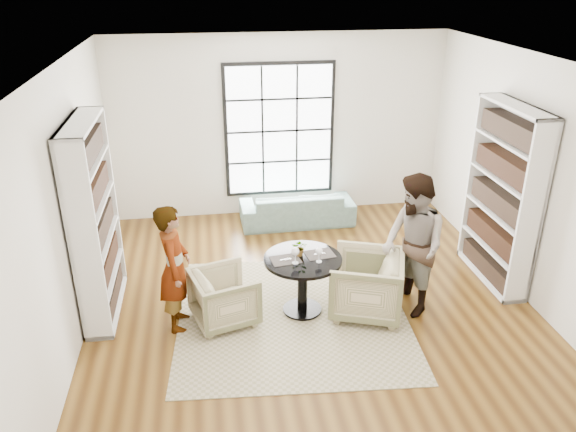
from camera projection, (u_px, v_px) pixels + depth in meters
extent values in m
plane|color=brown|center=(312.00, 304.00, 7.15)|extent=(6.00, 6.00, 0.00)
plane|color=silver|center=(279.00, 127.00, 9.24)|extent=(5.50, 0.00, 5.50)
plane|color=silver|center=(68.00, 209.00, 6.16)|extent=(0.00, 6.00, 6.00)
plane|color=silver|center=(533.00, 182.00, 6.91)|extent=(0.00, 6.00, 6.00)
plane|color=silver|center=(398.00, 358.00, 3.83)|extent=(5.50, 0.00, 5.50)
plane|color=white|center=(317.00, 63.00, 5.92)|extent=(6.00, 6.00, 0.00)
cube|color=black|center=(279.00, 130.00, 9.24)|extent=(1.82, 0.06, 2.22)
cube|color=white|center=(280.00, 131.00, 9.20)|extent=(1.70, 0.02, 2.10)
cube|color=tan|center=(293.00, 315.00, 6.90)|extent=(2.97, 2.97, 0.01)
cylinder|color=black|center=(302.00, 309.00, 7.00)|extent=(0.48, 0.48, 0.04)
cylinder|color=black|center=(302.00, 286.00, 6.85)|extent=(0.12, 0.12, 0.67)
cylinder|color=black|center=(303.00, 259.00, 6.70)|extent=(0.94, 0.94, 0.04)
imported|color=slate|center=(297.00, 208.00, 9.28)|extent=(1.86, 0.75, 0.54)
imported|color=tan|center=(225.00, 297.00, 6.68)|extent=(0.90, 0.88, 0.66)
imported|color=#C0B889|center=(366.00, 284.00, 6.83)|extent=(1.10, 1.08, 0.79)
imported|color=gray|center=(175.00, 268.00, 6.43)|extent=(0.40, 0.59, 1.55)
imported|color=gray|center=(413.00, 246.00, 6.70)|extent=(0.80, 0.95, 1.76)
cube|color=#282522|center=(286.00, 260.00, 6.64)|extent=(0.38, 0.31, 0.01)
cube|color=#282522|center=(320.00, 254.00, 6.77)|extent=(0.38, 0.31, 0.01)
cylinder|color=silver|center=(295.00, 263.00, 6.57)|extent=(0.08, 0.08, 0.01)
cylinder|color=silver|center=(295.00, 258.00, 6.55)|extent=(0.01, 0.01, 0.12)
sphere|color=maroon|center=(295.00, 251.00, 6.51)|extent=(0.09, 0.09, 0.09)
ellipsoid|color=white|center=(295.00, 251.00, 6.51)|extent=(0.10, 0.10, 0.11)
cylinder|color=silver|center=(319.00, 262.00, 6.60)|extent=(0.07, 0.07, 0.01)
cylinder|color=silver|center=(319.00, 258.00, 6.58)|extent=(0.01, 0.01, 0.11)
sphere|color=maroon|center=(319.00, 251.00, 6.55)|extent=(0.08, 0.08, 0.08)
ellipsoid|color=white|center=(319.00, 251.00, 6.55)|extent=(0.09, 0.09, 0.09)
imported|color=gray|center=(300.00, 248.00, 6.71)|extent=(0.22, 0.20, 0.21)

